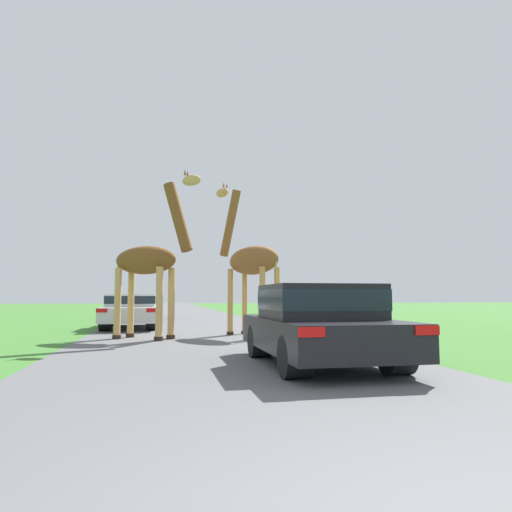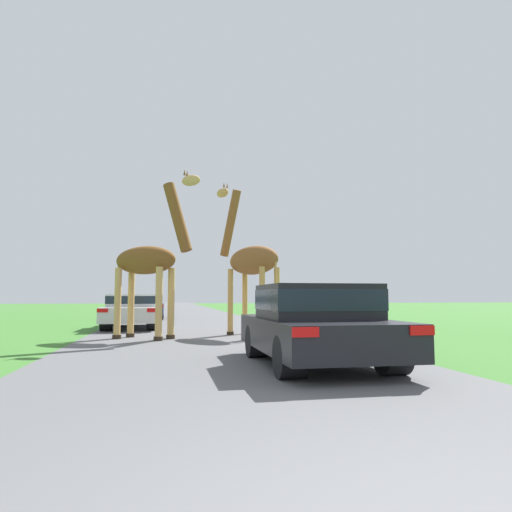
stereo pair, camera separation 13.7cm
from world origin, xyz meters
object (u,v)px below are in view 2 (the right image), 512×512
at_px(car_queue_right, 145,306).
at_px(car_lead_maroon, 316,322).
at_px(giraffe_companion, 150,262).
at_px(car_queue_left, 133,309).
at_px(giraffe_near_road, 250,261).

bearing_deg(car_queue_right, car_lead_maroon, -78.10).
height_order(giraffe_companion, car_queue_left, giraffe_companion).
distance_m(giraffe_near_road, giraffe_companion, 3.00).
bearing_deg(giraffe_near_road, car_queue_right, 77.87).
bearing_deg(giraffe_companion, car_queue_right, -142.74).
relative_size(giraffe_near_road, car_queue_right, 1.12).
xyz_separation_m(giraffe_near_road, car_queue_right, (-3.61, 11.36, -1.56)).
xyz_separation_m(giraffe_companion, car_lead_maroon, (3.00, -5.44, -1.41)).
bearing_deg(giraffe_companion, giraffe_near_road, 135.31).
relative_size(car_queue_right, car_queue_left, 0.97).
height_order(giraffe_near_road, car_queue_right, giraffe_near_road).
height_order(giraffe_near_road, car_queue_left, giraffe_near_road).
height_order(car_lead_maroon, car_queue_right, car_lead_maroon).
relative_size(giraffe_companion, car_queue_right, 1.06).
bearing_deg(car_lead_maroon, car_queue_right, 101.90).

